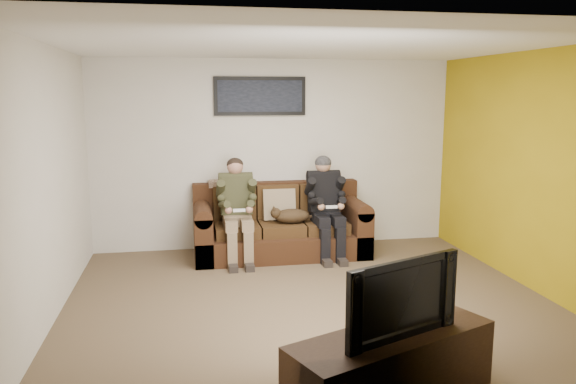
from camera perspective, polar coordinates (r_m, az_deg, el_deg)
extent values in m
plane|color=brown|center=(5.96, 2.22, -11.03)|extent=(5.00, 5.00, 0.00)
plane|color=silver|center=(5.58, 2.41, 14.75)|extent=(5.00, 5.00, 0.00)
plane|color=beige|center=(7.82, -1.30, 3.84)|extent=(5.00, 0.00, 5.00)
plane|color=beige|center=(3.50, 10.39, -3.97)|extent=(5.00, 0.00, 5.00)
plane|color=beige|center=(5.64, -23.33, 0.64)|extent=(0.00, 4.50, 4.50)
plane|color=beige|center=(6.63, 23.90, 1.89)|extent=(0.00, 4.50, 4.50)
plane|color=#A88D10|center=(6.63, 23.83, 1.89)|extent=(0.00, 4.50, 4.50)
cube|color=#371E10|center=(7.54, -0.75, -5.24)|extent=(2.28, 0.98, 0.31)
cube|color=#371E10|center=(7.81, -1.24, -1.20)|extent=(2.28, 0.21, 0.62)
cube|color=#371E10|center=(7.41, -8.63, -4.40)|extent=(0.23, 0.98, 0.62)
cube|color=#371E10|center=(7.74, 6.77, -3.74)|extent=(0.23, 0.98, 0.62)
cylinder|color=#371E10|center=(7.34, -8.69, -2.04)|extent=(0.23, 0.98, 0.23)
cylinder|color=#371E10|center=(7.67, 6.82, -1.48)|extent=(0.23, 0.98, 0.23)
cube|color=#402913|center=(7.36, -5.21, -3.83)|extent=(0.57, 0.62, 0.15)
cube|color=#402913|center=(7.59, -5.45, -1.10)|extent=(0.57, 0.15, 0.46)
cube|color=#402913|center=(7.44, -0.69, -3.65)|extent=(0.57, 0.62, 0.15)
cube|color=#402913|center=(7.66, -1.07, -0.95)|extent=(0.57, 0.15, 0.46)
cube|color=#402913|center=(7.55, 3.72, -3.45)|extent=(0.57, 0.62, 0.15)
cube|color=#402913|center=(7.77, 3.22, -0.80)|extent=(0.57, 0.15, 0.46)
cube|color=#8F7B5D|center=(7.55, -0.92, -1.27)|extent=(0.44, 0.21, 0.43)
cube|color=gray|center=(7.66, -6.34, 0.88)|extent=(0.47, 0.23, 0.08)
cube|color=#877154|center=(7.30, -5.21, -2.80)|extent=(0.36, 0.30, 0.14)
cube|color=#353620|center=(7.34, -5.32, -0.34)|extent=(0.40, 0.30, 0.53)
cylinder|color=#353620|center=(7.32, -5.36, 1.30)|extent=(0.44, 0.18, 0.18)
sphere|color=#A4725E|center=(7.32, -5.39, 2.56)|extent=(0.21, 0.21, 0.21)
cube|color=#877154|center=(7.10, -5.87, -3.26)|extent=(0.15, 0.42, 0.13)
cube|color=#877154|center=(7.12, -4.26, -3.20)|extent=(0.15, 0.42, 0.13)
cube|color=#877154|center=(6.98, -5.69, -5.93)|extent=(0.12, 0.13, 0.46)
cube|color=#877154|center=(7.00, -4.05, -5.86)|extent=(0.12, 0.13, 0.46)
cube|color=black|center=(6.96, -5.61, -7.60)|extent=(0.11, 0.26, 0.08)
cube|color=black|center=(6.98, -3.96, -7.53)|extent=(0.11, 0.26, 0.08)
cylinder|color=#353620|center=(7.24, -6.86, 0.29)|extent=(0.11, 0.30, 0.28)
cylinder|color=#353620|center=(7.27, -3.71, 0.39)|extent=(0.11, 0.30, 0.28)
cylinder|color=#353620|center=(7.05, -6.48, -1.28)|extent=(0.14, 0.32, 0.15)
cylinder|color=#353620|center=(7.08, -3.73, -1.19)|extent=(0.14, 0.32, 0.15)
sphere|color=#A4725E|center=(6.95, -6.07, -1.86)|extent=(0.09, 0.09, 0.09)
sphere|color=#A4725E|center=(6.97, -3.94, -1.79)|extent=(0.09, 0.09, 0.09)
cube|color=white|center=(6.94, -4.99, -1.86)|extent=(0.15, 0.04, 0.03)
ellipsoid|color=black|center=(7.33, -5.41, 2.81)|extent=(0.22, 0.22, 0.17)
cube|color=black|center=(7.49, 3.79, -2.45)|extent=(0.36, 0.30, 0.14)
cube|color=black|center=(7.53, 3.63, -0.06)|extent=(0.40, 0.30, 0.53)
cylinder|color=black|center=(7.52, 3.61, 1.55)|extent=(0.44, 0.18, 0.18)
sphere|color=#A5775C|center=(7.51, 3.59, 2.78)|extent=(0.21, 0.21, 0.21)
cube|color=black|center=(7.28, 3.41, -2.89)|extent=(0.15, 0.42, 0.13)
cube|color=black|center=(7.33, 4.93, -2.82)|extent=(0.15, 0.42, 0.13)
cube|color=black|center=(7.16, 3.76, -5.48)|extent=(0.12, 0.13, 0.46)
cube|color=black|center=(7.21, 5.31, -5.40)|extent=(0.12, 0.13, 0.46)
cube|color=black|center=(7.14, 3.90, -7.10)|extent=(0.11, 0.26, 0.08)
cube|color=black|center=(7.19, 5.46, -7.00)|extent=(0.11, 0.26, 0.08)
cylinder|color=black|center=(7.40, 2.26, 0.57)|extent=(0.11, 0.30, 0.28)
cylinder|color=black|center=(7.50, 5.25, 0.65)|extent=(0.11, 0.30, 0.28)
cylinder|color=black|center=(7.22, 2.87, -0.96)|extent=(0.14, 0.32, 0.15)
cylinder|color=black|center=(7.31, 5.46, -0.87)|extent=(0.14, 0.32, 0.15)
sphere|color=#A5775C|center=(7.13, 3.40, -1.52)|extent=(0.09, 0.09, 0.09)
sphere|color=#A5775C|center=(7.19, 5.41, -1.45)|extent=(0.09, 0.09, 0.09)
cube|color=white|center=(7.14, 4.45, -1.52)|extent=(0.15, 0.04, 0.03)
ellipsoid|color=black|center=(7.51, 3.59, 3.00)|extent=(0.22, 0.22, 0.19)
ellipsoid|color=#46311B|center=(7.36, 0.40, -2.45)|extent=(0.47, 0.26, 0.19)
sphere|color=#46311B|center=(7.28, -1.26, -2.14)|extent=(0.14, 0.14, 0.14)
cone|color=#46311B|center=(7.23, -1.38, -1.67)|extent=(0.04, 0.04, 0.04)
cone|color=#46311B|center=(7.30, -1.46, -1.56)|extent=(0.04, 0.04, 0.04)
cylinder|color=#46311B|center=(7.46, 2.14, -2.56)|extent=(0.26, 0.13, 0.08)
cube|color=black|center=(7.71, -2.86, 9.70)|extent=(1.25, 0.04, 0.52)
cube|color=black|center=(7.69, -2.84, 9.70)|extent=(1.15, 0.01, 0.42)
cube|color=black|center=(4.19, 10.46, -17.02)|extent=(1.63, 1.06, 0.49)
imported|color=black|center=(3.98, 10.70, -10.28)|extent=(0.94, 0.49, 0.56)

